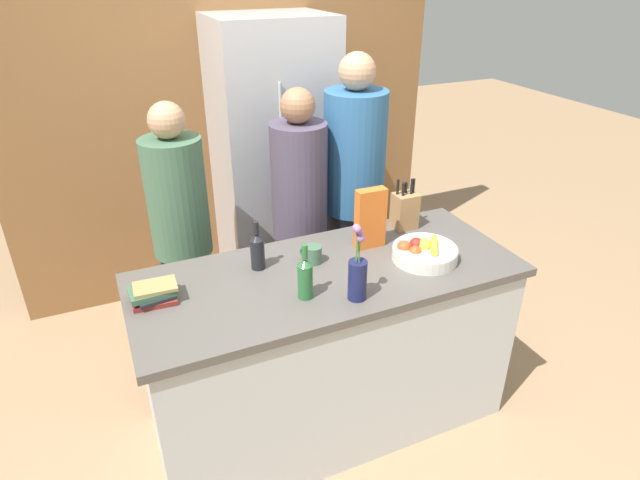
% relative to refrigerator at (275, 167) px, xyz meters
% --- Properties ---
extents(ground_plane, '(14.00, 14.00, 0.00)m').
position_rel_refrigerator_xyz_m(ground_plane, '(-0.21, -1.32, -0.97)').
color(ground_plane, '#A37F5B').
extents(kitchen_island, '(1.83, 0.76, 0.92)m').
position_rel_refrigerator_xyz_m(kitchen_island, '(-0.21, -1.32, -0.50)').
color(kitchen_island, silver).
rests_on(kitchen_island, ground_plane).
extents(back_wall_wood, '(3.03, 0.12, 2.60)m').
position_rel_refrigerator_xyz_m(back_wall_wood, '(-0.21, 0.36, 0.33)').
color(back_wall_wood, olive).
rests_on(back_wall_wood, ground_plane).
extents(refrigerator, '(0.74, 0.62, 1.93)m').
position_rel_refrigerator_xyz_m(refrigerator, '(0.00, 0.00, 0.00)').
color(refrigerator, '#B7B7BC').
rests_on(refrigerator, ground_plane).
extents(fruit_bowl, '(0.32, 0.32, 0.10)m').
position_rel_refrigerator_xyz_m(fruit_bowl, '(0.26, -1.40, -0.00)').
color(fruit_bowl, silver).
rests_on(fruit_bowl, kitchen_island).
extents(knife_block, '(0.12, 0.10, 0.28)m').
position_rel_refrigerator_xyz_m(knife_block, '(0.36, -1.06, 0.06)').
color(knife_block, '#A87A4C').
rests_on(knife_block, kitchen_island).
extents(flower_vase, '(0.08, 0.08, 0.36)m').
position_rel_refrigerator_xyz_m(flower_vase, '(-0.19, -1.57, 0.07)').
color(flower_vase, '#191E4C').
rests_on(flower_vase, kitchen_island).
extents(cereal_box, '(0.15, 0.06, 0.31)m').
position_rel_refrigerator_xyz_m(cereal_box, '(0.09, -1.18, 0.11)').
color(cereal_box, orange).
rests_on(cereal_box, kitchen_island).
extents(coffee_mug, '(0.09, 0.10, 0.09)m').
position_rel_refrigerator_xyz_m(coffee_mug, '(-0.24, -1.21, 0.00)').
color(coffee_mug, '#42664C').
rests_on(coffee_mug, kitchen_island).
extents(book_stack, '(0.20, 0.15, 0.08)m').
position_rel_refrigerator_xyz_m(book_stack, '(-0.99, -1.24, -0.00)').
color(book_stack, maroon).
rests_on(book_stack, kitchen_island).
extents(bottle_oil, '(0.07, 0.07, 0.26)m').
position_rel_refrigerator_xyz_m(bottle_oil, '(-0.39, -1.47, 0.06)').
color(bottle_oil, '#286633').
rests_on(bottle_oil, kitchen_island).
extents(bottle_vinegar, '(0.07, 0.07, 0.24)m').
position_rel_refrigerator_xyz_m(bottle_vinegar, '(-0.50, -1.15, 0.05)').
color(bottle_vinegar, black).
rests_on(bottle_vinegar, kitchen_island).
extents(person_at_sink, '(0.32, 0.32, 1.61)m').
position_rel_refrigerator_xyz_m(person_at_sink, '(-0.75, -0.57, -0.06)').
color(person_at_sink, '#383842').
rests_on(person_at_sink, ground_plane).
extents(person_in_blue, '(0.32, 0.32, 1.63)m').
position_rel_refrigerator_xyz_m(person_in_blue, '(-0.08, -0.64, -0.05)').
color(person_in_blue, '#383842').
rests_on(person_in_blue, ground_plane).
extents(person_in_red_tee, '(0.36, 0.36, 1.78)m').
position_rel_refrigerator_xyz_m(person_in_red_tee, '(0.29, -0.61, 0.04)').
color(person_in_red_tee, '#383842').
rests_on(person_in_red_tee, ground_plane).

